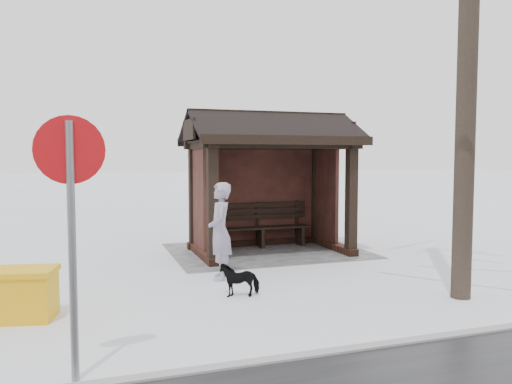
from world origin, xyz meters
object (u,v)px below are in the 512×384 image
pedestrian (220,231)px  dog (239,279)px  bus_shelter (267,154)px  road_sign (71,192)px  grit_bin (21,294)px

pedestrian → dog: 1.23m
bus_shelter → pedestrian: size_ratio=2.15×
bus_shelter → road_sign: bus_shelter is taller
bus_shelter → road_sign: (3.90, 5.44, -0.39)m
grit_bin → road_sign: bearing=120.9°
pedestrian → dog: (-0.02, 1.08, -0.59)m
grit_bin → road_sign: road_sign is taller
pedestrian → grit_bin: (2.98, 1.25, -0.50)m
dog → pedestrian: bearing=-168.5°
bus_shelter → dog: size_ratio=6.11×
pedestrian → road_sign: (2.28, 3.34, 0.94)m
pedestrian → dog: bearing=15.6°
bus_shelter → grit_bin: (4.61, 3.36, -1.83)m
bus_shelter → road_sign: size_ratio=1.45×
bus_shelter → grit_bin: 5.99m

